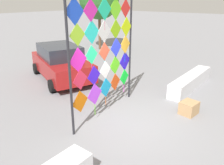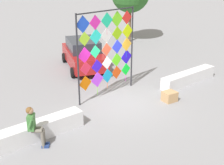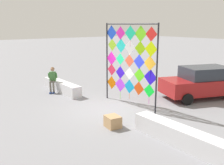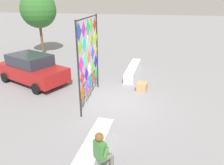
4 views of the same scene
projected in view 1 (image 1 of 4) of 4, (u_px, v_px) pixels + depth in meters
ground at (133, 124)px, 7.16m from camera, size 120.00×120.00×0.00m
plaza_ledge_right at (191, 81)px, 10.00m from camera, size 3.60×0.58×0.61m
kite_display_rack at (105, 49)px, 7.12m from camera, size 3.30×0.33×3.91m
parked_car at (61, 62)px, 10.97m from camera, size 3.27×4.67×1.67m
cardboard_box_large at (189, 108)px, 7.74m from camera, size 0.64×0.57×0.45m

